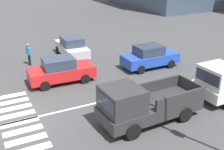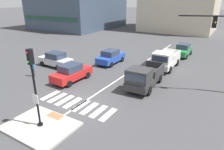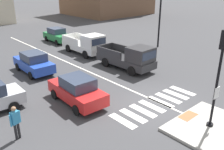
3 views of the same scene
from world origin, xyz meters
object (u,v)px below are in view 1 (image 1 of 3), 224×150
(car_silver_cross_left, at_px, (72,47))
(pedestrian_at_curb_left, at_px, (29,52))
(car_blue_westbound_far, at_px, (150,57))
(pickup_truck_charcoal_eastbound_mid, at_px, (142,104))
(car_red_westbound_near, at_px, (61,70))

(car_silver_cross_left, relative_size, pedestrian_at_curb_left, 2.48)
(car_blue_westbound_far, distance_m, pedestrian_at_curb_left, 8.84)
(pickup_truck_charcoal_eastbound_mid, bearing_deg, car_red_westbound_near, -162.92)
(car_red_westbound_near, height_order, pedestrian_at_curb_left, pedestrian_at_curb_left)
(car_blue_westbound_far, xyz_separation_m, car_red_westbound_near, (-0.32, -6.52, 0.00))
(car_silver_cross_left, distance_m, car_blue_westbound_far, 6.37)
(pickup_truck_charcoal_eastbound_mid, bearing_deg, car_silver_cross_left, 178.22)
(car_silver_cross_left, distance_m, car_red_westbound_near, 5.03)
(car_silver_cross_left, height_order, pickup_truck_charcoal_eastbound_mid, pickup_truck_charcoal_eastbound_mid)
(pickup_truck_charcoal_eastbound_mid, distance_m, pedestrian_at_curb_left, 10.93)
(car_blue_westbound_far, height_order, pedestrian_at_curb_left, pedestrian_at_curb_left)
(car_red_westbound_near, bearing_deg, car_blue_westbound_far, 87.16)
(car_silver_cross_left, bearing_deg, car_red_westbound_near, -27.34)
(pickup_truck_charcoal_eastbound_mid, xyz_separation_m, pedestrian_at_curb_left, (-10.47, -3.12, 0.00))
(car_blue_westbound_far, height_order, car_red_westbound_near, same)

